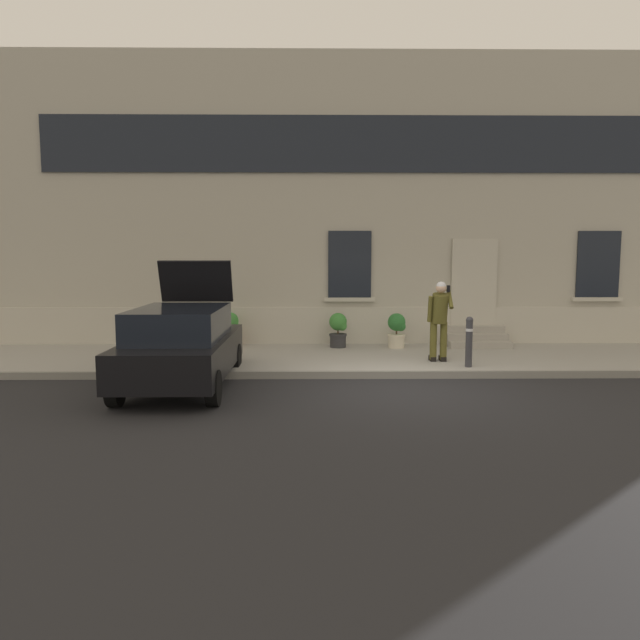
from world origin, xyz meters
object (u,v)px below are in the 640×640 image
(person_on_phone, at_px, (439,316))
(planter_cream, at_px, (397,330))
(hatchback_car_black, at_px, (182,345))
(planter_charcoal, at_px, (338,329))
(bollard_near_person, at_px, (469,340))
(planter_terracotta, at_px, (230,328))

(person_on_phone, height_order, planter_cream, person_on_phone)
(hatchback_car_black, relative_size, planter_cream, 4.73)
(hatchback_car_black, relative_size, planter_charcoal, 4.73)
(hatchback_car_black, distance_m, person_on_phone, 5.44)
(planter_cream, bearing_deg, person_on_phone, -71.64)
(bollard_near_person, bearing_deg, planter_terracotta, 151.85)
(planter_terracotta, xyz_separation_m, planter_cream, (4.15, -0.31, 0.00))
(person_on_phone, bearing_deg, planter_charcoal, 134.34)
(hatchback_car_black, relative_size, person_on_phone, 2.34)
(bollard_near_person, height_order, planter_terracotta, bollard_near_person)
(planter_charcoal, bearing_deg, person_on_phone, -44.19)
(hatchback_car_black, bearing_deg, bollard_near_person, 11.73)
(planter_charcoal, bearing_deg, bollard_near_person, -45.48)
(person_on_phone, height_order, planter_terracotta, person_on_phone)
(planter_charcoal, height_order, planter_cream, same)
(person_on_phone, distance_m, planter_cream, 2.09)
(hatchback_car_black, xyz_separation_m, planter_cream, (4.50, 3.68, -0.19))
(planter_terracotta, bearing_deg, bollard_near_person, -28.15)
(planter_terracotta, height_order, planter_cream, same)
(planter_charcoal, distance_m, planter_cream, 1.45)
(planter_cream, bearing_deg, planter_charcoal, 175.83)
(hatchback_car_black, bearing_deg, planter_charcoal, 51.10)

